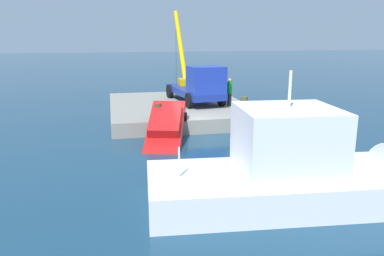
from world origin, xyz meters
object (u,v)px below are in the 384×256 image
object	(u,v)px
salvaged_car	(166,128)
moored_yacht	(343,188)
crane_truck	(198,83)
dock_worker	(230,92)

from	to	relation	value
salvaged_car	moored_yacht	distance (m)	9.95
crane_truck	dock_worker	bearing A→B (deg)	55.50
dock_worker	salvaged_car	bearing A→B (deg)	-44.65
crane_truck	dock_worker	distance (m)	2.37
salvaged_car	moored_yacht	world-z (taller)	moored_yacht
dock_worker	salvaged_car	world-z (taller)	dock_worker
moored_yacht	crane_truck	bearing A→B (deg)	-173.10
crane_truck	moored_yacht	world-z (taller)	crane_truck
dock_worker	moored_yacht	bearing A→B (deg)	-0.39
salvaged_car	moored_yacht	size ratio (longest dim) A/B	0.40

